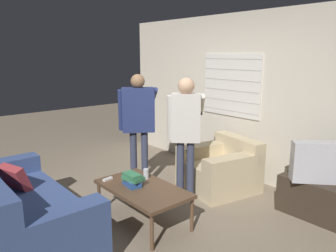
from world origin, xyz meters
The scene contains 12 objects.
ground_plane centered at (0.00, 0.00, 0.00)m, with size 16.00×16.00×0.00m, color #7F705B.
wall_back centered at (0.00, 2.03, 1.28)m, with size 5.20×0.08×2.55m.
couch_blue centered at (-0.23, -1.32, 0.32)m, with size 1.98×0.94×0.88m.
armchair_beige centered at (0.22, 1.37, 0.30)m, with size 1.10×1.09×0.73m.
coffee_table centered at (0.28, -0.09, 0.40)m, with size 1.14×0.64×0.43m.
tv_stand centered at (1.61, 1.59, 0.23)m, with size 0.96×0.45×0.46m.
tv centered at (1.60, 1.59, 0.70)m, with size 0.70×0.67×0.48m.
person_left_standing centered at (-0.62, 0.52, 1.06)m, with size 0.58×0.81×1.66m.
person_right_standing centered at (0.18, 0.69, 1.04)m, with size 0.47×0.76×1.65m.
book_stack centered at (0.18, -0.15, 0.51)m, with size 0.26×0.20×0.15m.
soda_can centered at (0.10, 0.10, 0.50)m, with size 0.07×0.07×0.13m.
spare_remote centered at (-0.17, -0.28, 0.45)m, with size 0.06×0.13×0.02m.
Camera 1 is at (3.15, -2.17, 1.94)m, focal length 35.00 mm.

